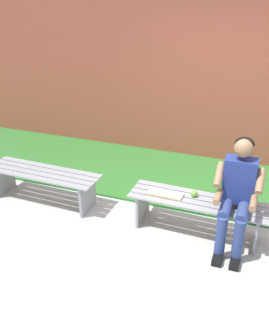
{
  "coord_description": "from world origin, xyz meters",
  "views": [
    {
      "loc": [
        -0.63,
        3.78,
        2.67
      ],
      "look_at": [
        0.72,
        0.15,
        0.79
      ],
      "focal_mm": 41.03,
      "sensor_mm": 36.0,
      "label": 1
    }
  ],
  "objects": [
    {
      "name": "person_seated",
      "position": [
        -0.42,
        0.1,
        0.68
      ],
      "size": [
        0.5,
        0.69,
        1.24
      ],
      "color": "navy",
      "rests_on": "ground"
    },
    {
      "name": "grass_strip",
      "position": [
        1.03,
        -1.42,
        0.01
      ],
      "size": [
        9.0,
        2.1,
        0.03
      ],
      "primitive_type": "cube",
      "color": "#2D6B28",
      "rests_on": "ground"
    },
    {
      "name": "apple",
      "position": [
        0.07,
        -0.06,
        0.48
      ],
      "size": [
        0.08,
        0.08,
        0.08
      ],
      "primitive_type": "sphere",
      "color": "#72B738",
      "rests_on": "bench_near"
    },
    {
      "name": "bench_far",
      "position": [
        2.06,
        0.0,
        0.33
      ],
      "size": [
        1.56,
        0.49,
        0.44
      ],
      "rotation": [
        0.0,
        0.0,
        -0.03
      ],
      "color": "gray",
      "rests_on": "ground"
    },
    {
      "name": "book_open",
      "position": [
        0.39,
        0.01,
        0.45
      ],
      "size": [
        0.42,
        0.17,
        0.02
      ],
      "rotation": [
        0.0,
        0.0,
        -0.03
      ],
      "color": "white",
      "rests_on": "bench_near"
    },
    {
      "name": "ground_plane",
      "position": [
        1.03,
        1.0,
        -0.02
      ],
      "size": [
        10.0,
        7.0,
        0.04
      ],
      "primitive_type": "cube",
      "color": "#B2B2AD"
    },
    {
      "name": "brick_wall",
      "position": [
        0.5,
        -2.25,
        1.33
      ],
      "size": [
        9.5,
        0.24,
        2.66
      ],
      "primitive_type": "cube",
      "color": "#9E4C38",
      "rests_on": "ground"
    },
    {
      "name": "bench_near",
      "position": [
        0.0,
        -0.0,
        0.33
      ],
      "size": [
        1.61,
        0.49,
        0.44
      ],
      "rotation": [
        0.0,
        0.0,
        -0.03
      ],
      "color": "gray",
      "rests_on": "ground"
    }
  ]
}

